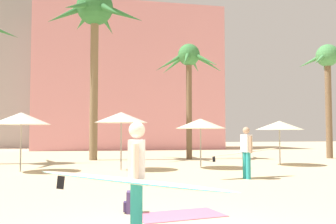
{
  "coord_description": "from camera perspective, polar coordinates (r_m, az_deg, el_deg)",
  "views": [
    {
      "loc": [
        -1.25,
        -5.28,
        1.56
      ],
      "look_at": [
        0.83,
        4.55,
        2.13
      ],
      "focal_mm": 40.66,
      "sensor_mm": 36.0,
      "label": 1
    }
  ],
  "objects": [
    {
      "name": "hotel_pink",
      "position": [
        39.71,
        -5.98,
        4.75
      ],
      "size": [
        18.11,
        8.23,
        14.11
      ],
      "primitive_type": "cube",
      "color": "pink",
      "rests_on": "ground"
    },
    {
      "name": "palm_tree_far_left",
      "position": [
        26.4,
        22.83,
        6.22
      ],
      "size": [
        3.54,
        3.48,
        7.24
      ],
      "color": "brown",
      "rests_on": "ground"
    },
    {
      "name": "palm_tree_left",
      "position": [
        23.64,
        3.18,
        6.9
      ],
      "size": [
        4.31,
        4.1,
        7.09
      ],
      "color": "brown",
      "rests_on": "ground"
    },
    {
      "name": "palm_tree_far_right",
      "position": [
        23.82,
        -10.93,
        13.62
      ],
      "size": [
        5.78,
        5.44,
        10.22
      ],
      "color": "brown",
      "rests_on": "ground"
    },
    {
      "name": "cafe_umbrella_0",
      "position": [
        16.7,
        -21.13,
        -0.91
      ],
      "size": [
        2.34,
        2.34,
        2.42
      ],
      "color": "gray",
      "rests_on": "ground"
    },
    {
      "name": "cafe_umbrella_2",
      "position": [
        16.44,
        -7.02,
        -0.82
      ],
      "size": [
        2.28,
        2.28,
        2.48
      ],
      "color": "gray",
      "rests_on": "ground"
    },
    {
      "name": "cafe_umbrella_3",
      "position": [
        17.23,
        4.9,
        -1.75
      ],
      "size": [
        2.28,
        2.28,
        2.23
      ],
      "color": "gray",
      "rests_on": "ground"
    },
    {
      "name": "cafe_umbrella_4",
      "position": [
        19.64,
        16.36,
        -1.93
      ],
      "size": [
        2.35,
        2.35,
        2.18
      ],
      "color": "gray",
      "rests_on": "ground"
    },
    {
      "name": "beach_towel",
      "position": [
        7.5,
        1.68,
        -15.18
      ],
      "size": [
        1.8,
        1.18,
        0.01
      ],
      "primitive_type": "cube",
      "rotation": [
        0.0,
        0.0,
        0.18
      ],
      "color": "#EF6684",
      "rests_on": "ground"
    },
    {
      "name": "backpack",
      "position": [
        7.73,
        -5.63,
        -13.35
      ],
      "size": [
        0.27,
        0.32,
        0.42
      ],
      "rotation": [
        0.0,
        0.0,
        3.0
      ],
      "color": "#4B3A6B",
      "rests_on": "ground"
    },
    {
      "name": "person_near_right",
      "position": [
        13.54,
        11.47,
        -5.76
      ],
      "size": [
        3.01,
        1.09,
        1.78
      ],
      "rotation": [
        0.0,
        0.0,
        0.21
      ],
      "color": "teal",
      "rests_on": "ground"
    },
    {
      "name": "person_far_right",
      "position": [
        5.44,
        -4.55,
        -9.91
      ],
      "size": [
        2.75,
        1.19,
        1.73
      ],
      "rotation": [
        0.0,
        0.0,
        6.07
      ],
      "color": "teal",
      "rests_on": "ground"
    }
  ]
}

